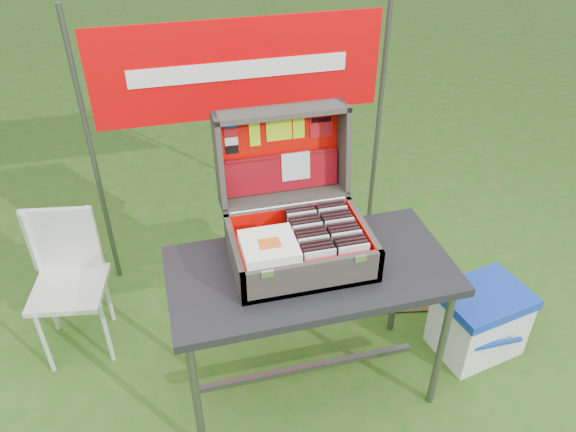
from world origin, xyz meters
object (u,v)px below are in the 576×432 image
object	(u,v)px
chair	(69,290)
cardboard_box	(404,279)
table	(309,330)
suitcase	(297,201)
cooler	(479,321)

from	to	relation	value
chair	cardboard_box	bearing A→B (deg)	5.06
cardboard_box	chair	bearing A→B (deg)	-173.00
table	cardboard_box	world-z (taller)	table
suitcase	cooler	world-z (taller)	suitcase
suitcase	chair	bearing A→B (deg)	157.42
table	cooler	bearing A→B (deg)	0.46
cooler	cardboard_box	distance (m)	0.48
table	cooler	xyz separation A→B (m)	(0.96, 0.02, -0.19)
chair	cardboard_box	xyz separation A→B (m)	(1.84, -0.14, -0.20)
table	cardboard_box	size ratio (longest dim) A/B	3.11
table	cooler	size ratio (longest dim) A/B	2.78
cooler	chair	world-z (taller)	chair
cooler	chair	bearing A→B (deg)	154.51
table	suitcase	distance (m)	0.69
chair	table	bearing A→B (deg)	-17.08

